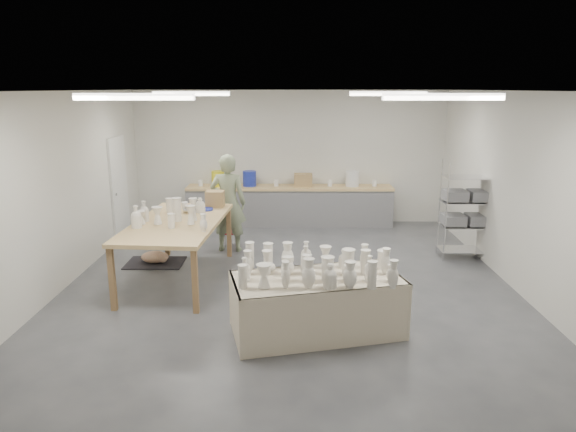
{
  "coord_description": "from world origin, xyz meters",
  "views": [
    {
      "loc": [
        0.04,
        -7.63,
        3.04
      ],
      "look_at": [
        -0.02,
        0.32,
        1.05
      ],
      "focal_mm": 32.0,
      "sensor_mm": 36.0,
      "label": 1
    }
  ],
  "objects_px": {
    "red_stool": "(231,233)",
    "potter": "(228,203)",
    "drying_table": "(317,300)",
    "work_table": "(179,221)"
  },
  "relations": [
    {
      "from": "work_table",
      "to": "red_stool",
      "type": "height_order",
      "value": "work_table"
    },
    {
      "from": "work_table",
      "to": "red_stool",
      "type": "xyz_separation_m",
      "value": [
        0.61,
        1.75,
        -0.7
      ]
    },
    {
      "from": "drying_table",
      "to": "potter",
      "type": "height_order",
      "value": "potter"
    },
    {
      "from": "work_table",
      "to": "potter",
      "type": "xyz_separation_m",
      "value": [
        0.61,
        1.48,
        -0.04
      ]
    },
    {
      "from": "drying_table",
      "to": "potter",
      "type": "distance_m",
      "value": 3.75
    },
    {
      "from": "potter",
      "to": "red_stool",
      "type": "height_order",
      "value": "potter"
    },
    {
      "from": "red_stool",
      "to": "potter",
      "type": "bearing_deg",
      "value": -90.0
    },
    {
      "from": "red_stool",
      "to": "drying_table",
      "type": "bearing_deg",
      "value": -67.54
    },
    {
      "from": "drying_table",
      "to": "red_stool",
      "type": "distance_m",
      "value": 3.97
    },
    {
      "from": "drying_table",
      "to": "red_stool",
      "type": "bearing_deg",
      "value": 99.12
    }
  ]
}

